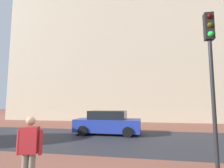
{
  "coord_description": "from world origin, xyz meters",
  "views": [
    {
      "loc": [
        2.14,
        -3.17,
        2.02
      ],
      "look_at": [
        -0.19,
        8.97,
        3.43
      ],
      "focal_mm": 28.95,
      "sensor_mm": 36.0,
      "label": 1
    }
  ],
  "objects": [
    {
      "name": "ground_plane",
      "position": [
        0.0,
        10.0,
        0.0
      ],
      "size": [
        120.0,
        120.0,
        0.0
      ],
      "primitive_type": "plane",
      "color": "brown"
    },
    {
      "name": "street_asphalt_strip",
      "position": [
        0.0,
        7.57,
        0.0
      ],
      "size": [
        120.0,
        7.29,
        0.0
      ],
      "primitive_type": "cube",
      "color": "#2D2D33",
      "rests_on": "ground_plane"
    },
    {
      "name": "landmark_building",
      "position": [
        -2.68,
        25.4,
        10.53
      ],
      "size": [
        28.33,
        15.22,
        36.44
      ],
      "color": "beige",
      "rests_on": "ground_plane"
    },
    {
      "name": "person_skater",
      "position": [
        -0.65,
        0.85,
        0.96
      ],
      "size": [
        0.6,
        0.35,
        1.73
      ],
      "color": "#706656",
      "rests_on": "ground_plane"
    },
    {
      "name": "car_blue",
      "position": [
        -0.53,
        9.18,
        0.76
      ],
      "size": [
        4.43,
        2.11,
        1.6
      ],
      "color": "#23389E",
      "rests_on": "ground_plane"
    },
    {
      "name": "traffic_light_pole",
      "position": [
        4.18,
        2.95,
        3.47
      ],
      "size": [
        0.28,
        0.34,
        5.0
      ],
      "color": "black",
      "rests_on": "ground_plane"
    }
  ]
}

